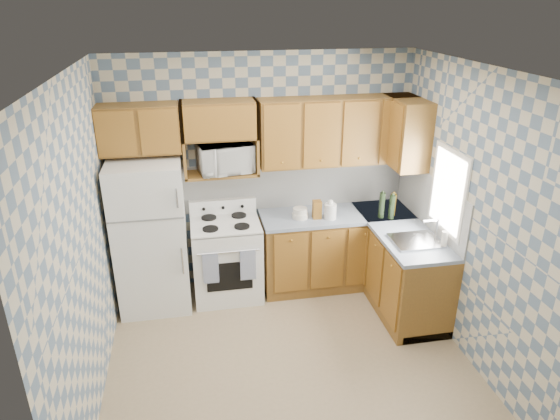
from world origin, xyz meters
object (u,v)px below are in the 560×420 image
(microwave, at_px, (225,158))
(electric_kettle, at_px, (330,211))
(stove_body, at_px, (227,260))
(refrigerator, at_px, (151,236))

(microwave, xyz_separation_m, electric_kettle, (1.13, -0.28, -0.60))
(microwave, distance_m, electric_kettle, 1.31)
(microwave, bearing_deg, stove_body, -114.22)
(stove_body, height_order, microwave, microwave)
(stove_body, xyz_separation_m, microwave, (0.04, 0.17, 1.16))
(electric_kettle, bearing_deg, microwave, 165.93)
(microwave, bearing_deg, electric_kettle, -24.37)
(refrigerator, relative_size, microwave, 2.94)
(refrigerator, height_order, microwave, microwave)
(microwave, relative_size, electric_kettle, 3.28)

